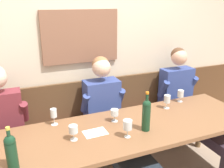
{
  "coord_description": "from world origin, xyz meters",
  "views": [
    {
      "loc": [
        -0.89,
        -1.71,
        1.86
      ],
      "look_at": [
        0.01,
        0.45,
        1.06
      ],
      "focal_mm": 39.37,
      "sensor_mm": 36.0,
      "label": 1
    }
  ],
  "objects_px": {
    "person_center_right_seat": "(5,146)",
    "wall_bench": "(100,134)",
    "dining_table": "(124,134)",
    "wine_glass_center_rear": "(181,94)",
    "wine_bottle_clear_water": "(11,151)",
    "wine_glass_near_bucket": "(128,126)",
    "wine_bottle_green_tall": "(146,114)",
    "wine_glass_left_end": "(73,130)",
    "wine_glass_mid_left": "(54,114)",
    "person_center_left_seat": "(193,107)",
    "wine_glass_center_front": "(167,100)",
    "wine_glass_right_end": "(115,113)",
    "person_left_seat": "(113,121)"
  },
  "relations": [
    {
      "from": "wine_bottle_green_tall",
      "to": "wine_bottle_clear_water",
      "type": "xyz_separation_m",
      "value": [
        -1.14,
        -0.12,
        -0.02
      ]
    },
    {
      "from": "wine_glass_mid_left",
      "to": "wine_glass_center_rear",
      "type": "height_order",
      "value": "wine_glass_mid_left"
    },
    {
      "from": "wall_bench",
      "to": "wine_glass_near_bucket",
      "type": "bearing_deg",
      "value": -92.78
    },
    {
      "from": "wine_bottle_clear_water",
      "to": "wine_glass_center_front",
      "type": "height_order",
      "value": "wine_bottle_clear_water"
    },
    {
      "from": "wine_bottle_clear_water",
      "to": "wine_glass_center_rear",
      "type": "bearing_deg",
      "value": 16.42
    },
    {
      "from": "wall_bench",
      "to": "wine_glass_left_end",
      "type": "bearing_deg",
      "value": -124.33
    },
    {
      "from": "wine_glass_mid_left",
      "to": "dining_table",
      "type": "bearing_deg",
      "value": -28.07
    },
    {
      "from": "dining_table",
      "to": "wine_glass_center_front",
      "type": "distance_m",
      "value": 0.68
    },
    {
      "from": "person_center_right_seat",
      "to": "wine_bottle_clear_water",
      "type": "bearing_deg",
      "value": -81.9
    },
    {
      "from": "person_center_left_seat",
      "to": "wine_bottle_clear_water",
      "type": "xyz_separation_m",
      "value": [
        -2.06,
        -0.55,
        0.25
      ]
    },
    {
      "from": "wall_bench",
      "to": "dining_table",
      "type": "distance_m",
      "value": 0.78
    },
    {
      "from": "wine_glass_center_rear",
      "to": "wine_glass_center_front",
      "type": "bearing_deg",
      "value": -159.05
    },
    {
      "from": "wine_bottle_green_tall",
      "to": "wine_glass_near_bucket",
      "type": "bearing_deg",
      "value": -167.36
    },
    {
      "from": "dining_table",
      "to": "wine_glass_right_end",
      "type": "distance_m",
      "value": 0.22
    },
    {
      "from": "wine_glass_near_bucket",
      "to": "wine_glass_center_front",
      "type": "height_order",
      "value": "wine_glass_near_bucket"
    },
    {
      "from": "person_center_right_seat",
      "to": "wine_bottle_clear_water",
      "type": "height_order",
      "value": "person_center_right_seat"
    },
    {
      "from": "person_left_seat",
      "to": "wine_glass_left_end",
      "type": "xyz_separation_m",
      "value": [
        -0.51,
        -0.36,
        0.19
      ]
    },
    {
      "from": "person_center_right_seat",
      "to": "person_center_left_seat",
      "type": "height_order",
      "value": "person_center_left_seat"
    },
    {
      "from": "wine_bottle_green_tall",
      "to": "wine_glass_center_front",
      "type": "relative_size",
      "value": 2.44
    },
    {
      "from": "wine_bottle_green_tall",
      "to": "wine_glass_near_bucket",
      "type": "distance_m",
      "value": 0.22
    },
    {
      "from": "wine_bottle_clear_water",
      "to": "wine_glass_mid_left",
      "type": "distance_m",
      "value": 0.67
    },
    {
      "from": "wall_bench",
      "to": "wine_glass_right_end",
      "type": "distance_m",
      "value": 0.75
    },
    {
      "from": "wine_bottle_clear_water",
      "to": "wine_glass_near_bucket",
      "type": "distance_m",
      "value": 0.94
    },
    {
      "from": "dining_table",
      "to": "person_left_seat",
      "type": "xyz_separation_m",
      "value": [
        0.03,
        0.34,
        -0.03
      ]
    },
    {
      "from": "wall_bench",
      "to": "dining_table",
      "type": "bearing_deg",
      "value": -90.0
    },
    {
      "from": "dining_table",
      "to": "person_center_left_seat",
      "type": "relative_size",
      "value": 2.08
    },
    {
      "from": "person_center_left_seat",
      "to": "wine_glass_mid_left",
      "type": "xyz_separation_m",
      "value": [
        -1.68,
        -0.0,
        0.22
      ]
    },
    {
      "from": "wine_glass_center_front",
      "to": "person_center_left_seat",
      "type": "bearing_deg",
      "value": 12.13
    },
    {
      "from": "dining_table",
      "to": "wine_glass_center_rear",
      "type": "height_order",
      "value": "wine_glass_center_rear"
    },
    {
      "from": "wall_bench",
      "to": "wine_bottle_green_tall",
      "type": "bearing_deg",
      "value": -78.1
    },
    {
      "from": "wine_glass_right_end",
      "to": "wine_glass_near_bucket",
      "type": "xyz_separation_m",
      "value": [
        -0.01,
        -0.31,
        0.02
      ]
    },
    {
      "from": "wall_bench",
      "to": "wine_glass_left_end",
      "type": "xyz_separation_m",
      "value": [
        -0.49,
        -0.71,
        0.54
      ]
    },
    {
      "from": "dining_table",
      "to": "wine_bottle_clear_water",
      "type": "xyz_separation_m",
      "value": [
        -0.98,
        -0.23,
        0.21
      ]
    },
    {
      "from": "person_center_left_seat",
      "to": "wine_glass_left_end",
      "type": "xyz_separation_m",
      "value": [
        -1.57,
        -0.34,
        0.2
      ]
    },
    {
      "from": "person_center_right_seat",
      "to": "wine_glass_left_end",
      "type": "bearing_deg",
      "value": -30.17
    },
    {
      "from": "wine_glass_near_bucket",
      "to": "wine_glass_center_front",
      "type": "relative_size",
      "value": 1.06
    },
    {
      "from": "wine_bottle_green_tall",
      "to": "wine_bottle_clear_water",
      "type": "distance_m",
      "value": 1.15
    },
    {
      "from": "wine_glass_mid_left",
      "to": "wine_glass_center_front",
      "type": "bearing_deg",
      "value": -4.6
    },
    {
      "from": "wine_glass_right_end",
      "to": "wine_glass_mid_left",
      "type": "height_order",
      "value": "wine_glass_mid_left"
    },
    {
      "from": "person_center_right_seat",
      "to": "wall_bench",
      "type": "bearing_deg",
      "value": 20.02
    },
    {
      "from": "wine_glass_center_front",
      "to": "wine_glass_center_rear",
      "type": "distance_m",
      "value": 0.27
    },
    {
      "from": "wine_bottle_clear_water",
      "to": "person_center_right_seat",
      "type": "bearing_deg",
      "value": 98.1
    },
    {
      "from": "wine_glass_right_end",
      "to": "person_center_right_seat",
      "type": "bearing_deg",
      "value": 171.64
    },
    {
      "from": "wine_glass_center_front",
      "to": "wine_glass_left_end",
      "type": "height_order",
      "value": "wine_glass_center_front"
    },
    {
      "from": "wine_glass_center_rear",
      "to": "wall_bench",
      "type": "bearing_deg",
      "value": 157.06
    },
    {
      "from": "wine_glass_mid_left",
      "to": "wine_glass_left_end",
      "type": "xyz_separation_m",
      "value": [
        0.1,
        -0.34,
        -0.02
      ]
    },
    {
      "from": "person_center_left_seat",
      "to": "wall_bench",
      "type": "bearing_deg",
      "value": 161.14
    },
    {
      "from": "wine_bottle_clear_water",
      "to": "wine_glass_mid_left",
      "type": "height_order",
      "value": "wine_bottle_clear_water"
    },
    {
      "from": "person_left_seat",
      "to": "wine_glass_left_end",
      "type": "bearing_deg",
      "value": -144.82
    },
    {
      "from": "wine_bottle_green_tall",
      "to": "wine_glass_right_end",
      "type": "relative_size",
      "value": 2.96
    }
  ]
}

